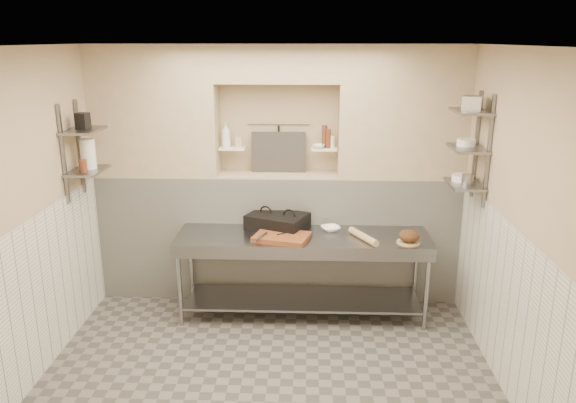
{
  "coord_description": "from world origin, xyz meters",
  "views": [
    {
      "loc": [
        0.34,
        -4.25,
        2.85
      ],
      "look_at": [
        0.14,
        0.9,
        1.35
      ],
      "focal_mm": 35.0,
      "sensor_mm": 36.0,
      "label": 1
    }
  ],
  "objects_px": {
    "prep_table": "(303,259)",
    "jug_left": "(88,154)",
    "mixing_bowl": "(331,229)",
    "panini_press": "(278,221)",
    "bread_loaf": "(409,236)",
    "bottle_soap": "(226,135)",
    "bowl_alcove": "(318,146)",
    "cutting_board": "(282,237)",
    "rolling_pin": "(363,236)"
  },
  "relations": [
    {
      "from": "rolling_pin",
      "to": "bottle_soap",
      "type": "distance_m",
      "value": 1.84
    },
    {
      "from": "cutting_board",
      "to": "bread_loaf",
      "type": "relative_size",
      "value": 2.64
    },
    {
      "from": "cutting_board",
      "to": "bowl_alcove",
      "type": "height_order",
      "value": "bowl_alcove"
    },
    {
      "from": "bottle_soap",
      "to": "panini_press",
      "type": "bearing_deg",
      "value": -31.39
    },
    {
      "from": "jug_left",
      "to": "rolling_pin",
      "type": "bearing_deg",
      "value": -0.2
    },
    {
      "from": "cutting_board",
      "to": "bread_loaf",
      "type": "xyz_separation_m",
      "value": [
        1.26,
        -0.06,
        0.05
      ]
    },
    {
      "from": "mixing_bowl",
      "to": "bottle_soap",
      "type": "bearing_deg",
      "value": 160.55
    },
    {
      "from": "jug_left",
      "to": "bread_loaf",
      "type": "bearing_deg",
      "value": -1.46
    },
    {
      "from": "cutting_board",
      "to": "bottle_soap",
      "type": "distance_m",
      "value": 1.31
    },
    {
      "from": "prep_table",
      "to": "bottle_soap",
      "type": "bearing_deg",
      "value": 145.87
    },
    {
      "from": "jug_left",
      "to": "prep_table",
      "type": "bearing_deg",
      "value": 2.2
    },
    {
      "from": "rolling_pin",
      "to": "bowl_alcove",
      "type": "xyz_separation_m",
      "value": [
        -0.46,
        0.63,
        0.8
      ]
    },
    {
      "from": "bottle_soap",
      "to": "rolling_pin",
      "type": "bearing_deg",
      "value": -24.55
    },
    {
      "from": "rolling_pin",
      "to": "bowl_alcove",
      "type": "height_order",
      "value": "bowl_alcove"
    },
    {
      "from": "jug_left",
      "to": "bowl_alcove",
      "type": "bearing_deg",
      "value": 15.25
    },
    {
      "from": "cutting_board",
      "to": "bowl_alcove",
      "type": "distance_m",
      "value": 1.1
    },
    {
      "from": "bottle_soap",
      "to": "jug_left",
      "type": "relative_size",
      "value": 0.91
    },
    {
      "from": "prep_table",
      "to": "rolling_pin",
      "type": "distance_m",
      "value": 0.68
    },
    {
      "from": "bottle_soap",
      "to": "bowl_alcove",
      "type": "bearing_deg",
      "value": -2.07
    },
    {
      "from": "panini_press",
      "to": "bread_loaf",
      "type": "distance_m",
      "value": 1.38
    },
    {
      "from": "mixing_bowl",
      "to": "bread_loaf",
      "type": "xyz_separation_m",
      "value": [
        0.76,
        -0.34,
        0.05
      ]
    },
    {
      "from": "mixing_bowl",
      "to": "jug_left",
      "type": "height_order",
      "value": "jug_left"
    },
    {
      "from": "cutting_board",
      "to": "prep_table",
      "type": "bearing_deg",
      "value": 26.88
    },
    {
      "from": "mixing_bowl",
      "to": "rolling_pin",
      "type": "height_order",
      "value": "rolling_pin"
    },
    {
      "from": "mixing_bowl",
      "to": "jug_left",
      "type": "xyz_separation_m",
      "value": [
        -2.41,
        -0.25,
        0.84
      ]
    },
    {
      "from": "jug_left",
      "to": "panini_press",
      "type": "bearing_deg",
      "value": 9.36
    },
    {
      "from": "cutting_board",
      "to": "bread_loaf",
      "type": "distance_m",
      "value": 1.27
    },
    {
      "from": "prep_table",
      "to": "jug_left",
      "type": "relative_size",
      "value": 8.88
    },
    {
      "from": "bread_loaf",
      "to": "bottle_soap",
      "type": "relative_size",
      "value": 0.76
    },
    {
      "from": "bottle_soap",
      "to": "jug_left",
      "type": "distance_m",
      "value": 1.44
    },
    {
      "from": "bottle_soap",
      "to": "bread_loaf",
      "type": "bearing_deg",
      "value": -21.21
    },
    {
      "from": "cutting_board",
      "to": "bottle_soap",
      "type": "relative_size",
      "value": 2.01
    },
    {
      "from": "bread_loaf",
      "to": "jug_left",
      "type": "distance_m",
      "value": 3.27
    },
    {
      "from": "prep_table",
      "to": "bottle_soap",
      "type": "xyz_separation_m",
      "value": [
        -0.85,
        0.58,
        1.2
      ]
    },
    {
      "from": "rolling_pin",
      "to": "bread_loaf",
      "type": "xyz_separation_m",
      "value": [
        0.44,
        -0.07,
        0.04
      ]
    },
    {
      "from": "panini_press",
      "to": "bread_loaf",
      "type": "height_order",
      "value": "panini_press"
    },
    {
      "from": "prep_table",
      "to": "panini_press",
      "type": "distance_m",
      "value": 0.49
    },
    {
      "from": "cutting_board",
      "to": "bottle_soap",
      "type": "bearing_deg",
      "value": 133.05
    },
    {
      "from": "prep_table",
      "to": "cutting_board",
      "type": "xyz_separation_m",
      "value": [
        -0.21,
        -0.11,
        0.28
      ]
    },
    {
      "from": "prep_table",
      "to": "bread_loaf",
      "type": "bearing_deg",
      "value": -8.77
    },
    {
      "from": "bowl_alcove",
      "to": "bottle_soap",
      "type": "bearing_deg",
      "value": 177.93
    },
    {
      "from": "cutting_board",
      "to": "bowl_alcove",
      "type": "bearing_deg",
      "value": 60.49
    },
    {
      "from": "prep_table",
      "to": "bowl_alcove",
      "type": "xyz_separation_m",
      "value": [
        0.15,
        0.54,
        1.09
      ]
    },
    {
      "from": "prep_table",
      "to": "panini_press",
      "type": "height_order",
      "value": "panini_press"
    },
    {
      "from": "panini_press",
      "to": "prep_table",
      "type": "bearing_deg",
      "value": -15.51
    },
    {
      "from": "cutting_board",
      "to": "bread_loaf",
      "type": "height_order",
      "value": "bread_loaf"
    },
    {
      "from": "prep_table",
      "to": "cutting_board",
      "type": "height_order",
      "value": "cutting_board"
    },
    {
      "from": "cutting_board",
      "to": "jug_left",
      "type": "height_order",
      "value": "jug_left"
    },
    {
      "from": "prep_table",
      "to": "bowl_alcove",
      "type": "distance_m",
      "value": 1.23
    },
    {
      "from": "panini_press",
      "to": "mixing_bowl",
      "type": "bearing_deg",
      "value": 18.75
    }
  ]
}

